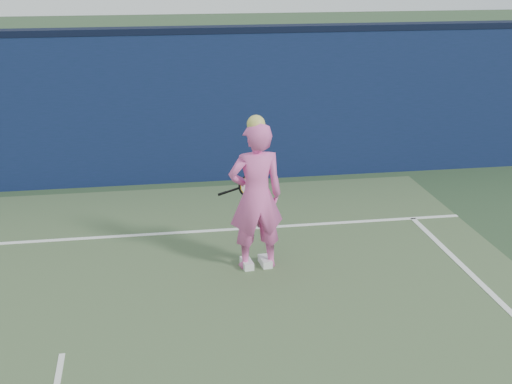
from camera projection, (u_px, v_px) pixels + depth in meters
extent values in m
cube|color=#0D1A39|center=(86.00, 112.00, 11.77)|extent=(24.00, 0.40, 2.50)
cube|color=black|center=(80.00, 32.00, 11.35)|extent=(24.00, 0.42, 0.10)
imported|color=#EC5BAF|center=(256.00, 196.00, 8.70)|extent=(0.72, 0.51, 1.87)
sphere|color=#CFC55D|center=(256.00, 124.00, 8.41)|extent=(0.22, 0.22, 0.22)
cube|color=white|center=(265.00, 262.00, 9.01)|extent=(0.15, 0.29, 0.10)
cube|color=white|center=(247.00, 264.00, 8.96)|extent=(0.15, 0.29, 0.10)
torus|color=black|center=(249.00, 186.00, 9.09)|extent=(0.29, 0.13, 0.29)
torus|color=gold|center=(249.00, 186.00, 9.09)|extent=(0.24, 0.10, 0.24)
cylinder|color=beige|center=(249.00, 186.00, 9.09)|extent=(0.24, 0.09, 0.24)
cylinder|color=black|center=(232.00, 190.00, 9.09)|extent=(0.27, 0.05, 0.10)
cylinder|color=black|center=(222.00, 193.00, 9.09)|extent=(0.12, 0.05, 0.06)
cube|color=white|center=(82.00, 238.00, 9.83)|extent=(11.00, 0.08, 0.01)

